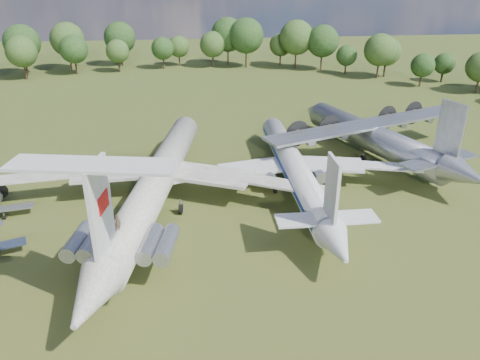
{
  "coord_description": "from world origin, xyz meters",
  "views": [
    {
      "loc": [
        3.48,
        -57.26,
        30.18
      ],
      "look_at": [
        9.44,
        -3.95,
        5.0
      ],
      "focal_mm": 35.0,
      "sensor_mm": 36.0,
      "label": 1
    }
  ],
  "objects_px": {
    "tu104_jet": "(294,173)",
    "person_on_il62": "(117,222)",
    "il62_airliner": "(158,185)",
    "an12_transport": "(373,141)"
  },
  "relations": [
    {
      "from": "tu104_jet",
      "to": "person_on_il62",
      "type": "height_order",
      "value": "person_on_il62"
    },
    {
      "from": "person_on_il62",
      "to": "il62_airliner",
      "type": "bearing_deg",
      "value": -84.58
    },
    {
      "from": "il62_airliner",
      "to": "tu104_jet",
      "type": "bearing_deg",
      "value": 18.99
    },
    {
      "from": "il62_airliner",
      "to": "tu104_jet",
      "type": "xyz_separation_m",
      "value": [
        19.29,
        2.89,
        -0.4
      ]
    },
    {
      "from": "tu104_jet",
      "to": "person_on_il62",
      "type": "xyz_separation_m",
      "value": [
        -22.24,
        -18.87,
        4.19
      ]
    },
    {
      "from": "il62_airliner",
      "to": "person_on_il62",
      "type": "distance_m",
      "value": 16.68
    },
    {
      "from": "il62_airliner",
      "to": "tu104_jet",
      "type": "relative_size",
      "value": 1.18
    },
    {
      "from": "person_on_il62",
      "to": "tu104_jet",
      "type": "bearing_deg",
      "value": -123.81
    },
    {
      "from": "tu104_jet",
      "to": "an12_transport",
      "type": "bearing_deg",
      "value": 33.42
    },
    {
      "from": "il62_airliner",
      "to": "person_on_il62",
      "type": "bearing_deg",
      "value": -90.0
    }
  ]
}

